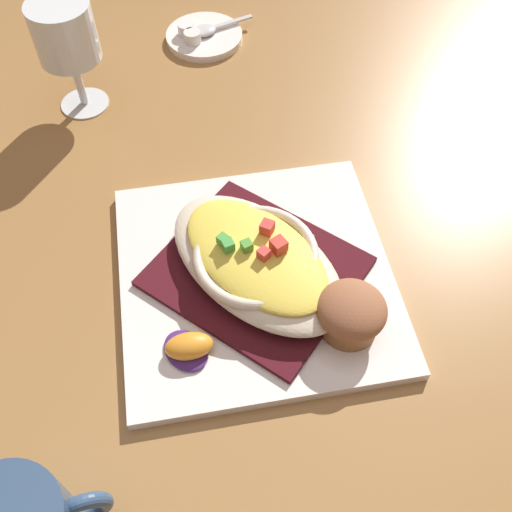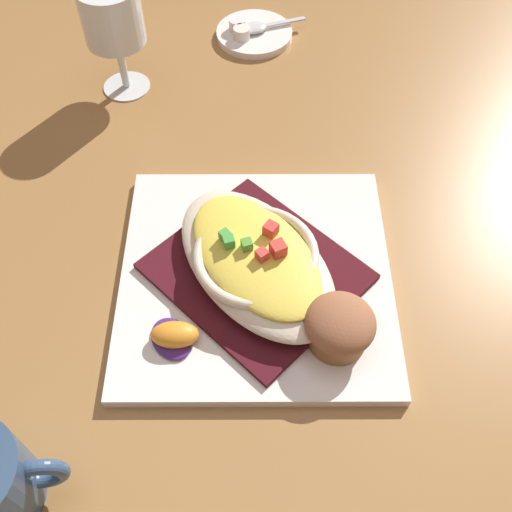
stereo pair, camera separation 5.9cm
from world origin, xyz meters
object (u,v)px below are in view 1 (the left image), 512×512
(spoon, at_px, (207,30))
(creamer_cup_1, at_px, (192,37))
(muffin, at_px, (351,313))
(stemmed_glass, at_px, (66,38))
(orange_garnish, at_px, (188,347))
(creamer_cup_0, at_px, (186,29))
(gratin_dish, at_px, (256,259))
(creamer_saucer, at_px, (204,37))
(square_plate, at_px, (256,276))

(spoon, height_order, creamer_cup_1, creamer_cup_1)
(muffin, bearing_deg, stemmed_glass, 44.64)
(orange_garnish, distance_m, stemmed_glass, 0.41)
(orange_garnish, xyz_separation_m, stemmed_glass, (0.36, 0.17, 0.08))
(stemmed_glass, height_order, creamer_cup_0, stemmed_glass)
(gratin_dish, relative_size, orange_garnish, 3.93)
(orange_garnish, relative_size, creamer_cup_1, 2.48)
(muffin, relative_size, orange_garnish, 1.11)
(gratin_dish, height_order, creamer_saucer, gratin_dish)
(creamer_cup_0, bearing_deg, stemmed_glass, 139.98)
(stemmed_glass, xyz_separation_m, creamer_saucer, (0.14, -0.14, -0.09))
(gratin_dish, height_order, stemmed_glass, stemmed_glass)
(spoon, xyz_separation_m, creamer_cup_1, (-0.02, 0.02, 0.00))
(stemmed_glass, relative_size, creamer_saucer, 1.28)
(stemmed_glass, xyz_separation_m, creamer_cup_1, (0.12, -0.13, -0.08))
(gratin_dish, relative_size, creamer_cup_1, 9.75)
(orange_garnish, distance_m, spoon, 0.51)
(creamer_cup_1, bearing_deg, stemmed_glass, 133.56)
(square_plate, bearing_deg, stemmed_glass, 40.96)
(orange_garnish, bearing_deg, creamer_saucer, 3.21)
(creamer_saucer, height_order, spoon, spoon)
(creamer_saucer, bearing_deg, gratin_dish, -167.94)
(creamer_saucer, bearing_deg, creamer_cup_0, 94.00)
(square_plate, xyz_separation_m, gratin_dish, (0.00, -0.00, 0.03))
(gratin_dish, xyz_separation_m, stemmed_glass, (0.27, 0.23, 0.06))
(muffin, height_order, creamer_cup_1, muffin)
(spoon, distance_m, creamer_cup_1, 0.03)
(muffin, xyz_separation_m, creamer_saucer, (0.47, 0.18, -0.03))
(creamer_saucer, bearing_deg, square_plate, -167.94)
(muffin, distance_m, stemmed_glass, 0.46)
(creamer_cup_0, bearing_deg, creamer_saucer, -86.00)
(stemmed_glass, bearing_deg, gratin_dish, -139.03)
(stemmed_glass, relative_size, creamer_cup_1, 5.89)
(spoon, bearing_deg, creamer_cup_0, 97.87)
(square_plate, bearing_deg, creamer_cup_0, 15.35)
(stemmed_glass, distance_m, creamer_saucer, 0.23)
(stemmed_glass, height_order, creamer_saucer, stemmed_glass)
(orange_garnish, xyz_separation_m, creamer_saucer, (0.50, 0.03, -0.02))
(muffin, distance_m, creamer_saucer, 0.51)
(creamer_cup_0, bearing_deg, orange_garnish, -173.98)
(muffin, height_order, spoon, muffin)
(orange_garnish, distance_m, creamer_cup_0, 0.51)
(gratin_dish, distance_m, stemmed_glass, 0.36)
(muffin, xyz_separation_m, stemmed_glass, (0.33, 0.32, 0.06))
(orange_garnish, bearing_deg, creamer_cup_0, 6.02)
(gratin_dish, bearing_deg, creamer_cup_0, 15.35)
(muffin, bearing_deg, gratin_dish, 56.86)
(gratin_dish, bearing_deg, stemmed_glass, 40.97)
(square_plate, xyz_separation_m, creamer_cup_1, (0.39, 0.10, 0.01))
(gratin_dish, xyz_separation_m, creamer_saucer, (0.41, 0.09, -0.03))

